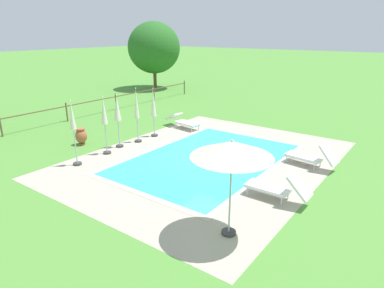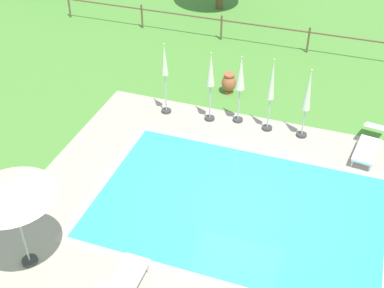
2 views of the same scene
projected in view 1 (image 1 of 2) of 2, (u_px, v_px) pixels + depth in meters
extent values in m
plane|color=#518E38|center=(207.00, 159.00, 13.32)|extent=(160.00, 160.00, 0.00)
cube|color=#B2A893|center=(207.00, 159.00, 13.32)|extent=(11.06, 8.55, 0.01)
cube|color=#38C6D1|center=(207.00, 159.00, 13.32)|extent=(7.24, 4.73, 0.01)
cube|color=#C0B59F|center=(160.00, 146.00, 14.71)|extent=(7.72, 0.24, 0.01)
cube|color=#C0B59F|center=(266.00, 173.00, 11.93)|extent=(7.72, 0.24, 0.01)
cube|color=#C0B59F|center=(251.00, 136.00, 16.18)|extent=(0.24, 4.73, 0.01)
cube|color=#C0B59F|center=(140.00, 193.00, 10.45)|extent=(0.24, 4.73, 0.01)
cube|color=white|center=(187.00, 123.00, 17.25)|extent=(0.78, 1.37, 0.07)
cube|color=white|center=(174.00, 116.00, 17.87)|extent=(0.71, 0.86, 0.44)
cube|color=silver|center=(187.00, 124.00, 17.27)|extent=(0.75, 1.34, 0.04)
cylinder|color=silver|center=(199.00, 127.00, 17.11)|extent=(0.04, 0.04, 0.28)
cylinder|color=silver|center=(192.00, 129.00, 16.77)|extent=(0.04, 0.04, 0.28)
cylinder|color=silver|center=(183.00, 123.00, 17.85)|extent=(0.04, 0.04, 0.28)
cylinder|color=silver|center=(176.00, 125.00, 17.50)|extent=(0.04, 0.04, 0.28)
cube|color=white|center=(268.00, 187.00, 10.17)|extent=(0.61, 1.30, 0.07)
cube|color=white|center=(300.00, 186.00, 9.54)|extent=(0.60, 0.65, 0.64)
cube|color=silver|center=(268.00, 189.00, 10.19)|extent=(0.58, 1.28, 0.04)
cylinder|color=silver|center=(247.00, 191.00, 10.34)|extent=(0.04, 0.04, 0.28)
cylinder|color=silver|center=(255.00, 185.00, 10.73)|extent=(0.04, 0.04, 0.28)
cylinder|color=silver|center=(281.00, 201.00, 9.72)|extent=(0.04, 0.04, 0.28)
cylinder|color=silver|center=(288.00, 194.00, 10.11)|extent=(0.04, 0.04, 0.28)
cube|color=white|center=(304.00, 156.00, 12.66)|extent=(0.76, 1.37, 0.07)
cube|color=white|center=(329.00, 154.00, 11.96)|extent=(0.67, 0.67, 0.68)
cube|color=silver|center=(303.00, 158.00, 12.68)|extent=(0.73, 1.34, 0.04)
cylinder|color=silver|center=(286.00, 159.00, 12.90)|extent=(0.04, 0.04, 0.28)
cylinder|color=silver|center=(293.00, 156.00, 13.25)|extent=(0.04, 0.04, 0.28)
cylinder|color=silver|center=(314.00, 167.00, 12.18)|extent=(0.04, 0.04, 0.28)
cylinder|color=silver|center=(320.00, 163.00, 12.53)|extent=(0.04, 0.04, 0.28)
cylinder|color=#383838|center=(229.00, 232.00, 8.38)|extent=(0.36, 0.36, 0.08)
cylinder|color=#B2B5B7|center=(230.00, 190.00, 8.01)|extent=(0.04, 0.04, 2.39)
cone|color=beige|center=(232.00, 149.00, 7.68)|extent=(1.93, 1.93, 0.38)
sphere|color=beige|center=(232.00, 141.00, 7.62)|extent=(0.06, 0.06, 0.06)
cylinder|color=#383838|center=(78.00, 164.00, 12.70)|extent=(0.32, 0.32, 0.08)
cylinder|color=#B2B5B7|center=(76.00, 147.00, 12.50)|extent=(0.04, 0.04, 1.39)
cone|color=beige|center=(72.00, 115.00, 12.11)|extent=(0.22, 0.22, 1.02)
sphere|color=beige|center=(70.00, 101.00, 11.95)|extent=(0.05, 0.05, 0.05)
cylinder|color=#383838|center=(107.00, 153.00, 13.87)|extent=(0.32, 0.32, 0.08)
cylinder|color=#B2B5B7|center=(106.00, 139.00, 13.68)|extent=(0.04, 0.04, 1.26)
cone|color=beige|center=(104.00, 111.00, 13.31)|extent=(0.25, 0.25, 1.07)
sphere|color=beige|center=(103.00, 97.00, 13.14)|extent=(0.05, 0.05, 0.05)
cylinder|color=#383838|center=(155.00, 135.00, 16.15)|extent=(0.32, 0.32, 0.08)
cylinder|color=#B2B5B7|center=(154.00, 126.00, 16.01)|extent=(0.04, 0.04, 0.98)
cone|color=beige|center=(153.00, 103.00, 15.65)|extent=(0.25, 0.25, 1.29)
sphere|color=beige|center=(153.00, 88.00, 15.44)|extent=(0.05, 0.05, 0.05)
cylinder|color=#383838|center=(138.00, 141.00, 15.33)|extent=(0.32, 0.32, 0.08)
cylinder|color=#B2B5B7|center=(138.00, 130.00, 15.17)|extent=(0.04, 0.04, 1.12)
cone|color=beige|center=(136.00, 103.00, 14.79)|extent=(0.21, 0.21, 1.28)
sphere|color=beige|center=(136.00, 88.00, 14.58)|extent=(0.05, 0.05, 0.05)
cylinder|color=#383838|center=(120.00, 146.00, 14.66)|extent=(0.32, 0.32, 0.08)
cylinder|color=#B2B5B7|center=(119.00, 134.00, 14.48)|extent=(0.04, 0.04, 1.19)
cone|color=beige|center=(117.00, 108.00, 14.13)|extent=(0.30, 0.30, 1.06)
sphere|color=beige|center=(116.00, 95.00, 13.95)|extent=(0.05, 0.05, 0.05)
cylinder|color=#A85B38|center=(82.00, 144.00, 14.96)|extent=(0.27, 0.27, 0.08)
ellipsoid|color=#A85B38|center=(81.00, 136.00, 14.85)|extent=(0.50, 0.50, 0.63)
cylinder|color=#A85B38|center=(80.00, 129.00, 14.75)|extent=(0.37, 0.37, 0.06)
cylinder|color=brown|center=(1.00, 126.00, 15.93)|extent=(0.08, 0.08, 1.05)
cylinder|color=brown|center=(67.00, 112.00, 18.65)|extent=(0.08, 0.08, 1.05)
cylinder|color=brown|center=(116.00, 102.00, 21.37)|extent=(0.08, 0.08, 1.05)
cylinder|color=brown|center=(154.00, 94.00, 24.09)|extent=(0.08, 0.08, 1.05)
cylinder|color=brown|center=(184.00, 87.00, 26.82)|extent=(0.08, 0.08, 1.05)
cube|color=brown|center=(66.00, 106.00, 18.55)|extent=(21.32, 0.05, 0.05)
cylinder|color=brown|center=(155.00, 78.00, 29.32)|extent=(0.28, 0.28, 1.82)
ellipsoid|color=#286623|center=(154.00, 48.00, 28.52)|extent=(4.37, 4.37, 4.25)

